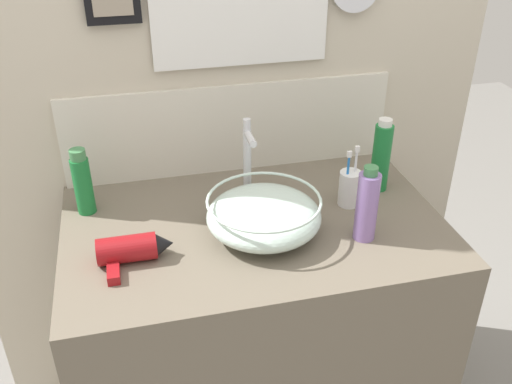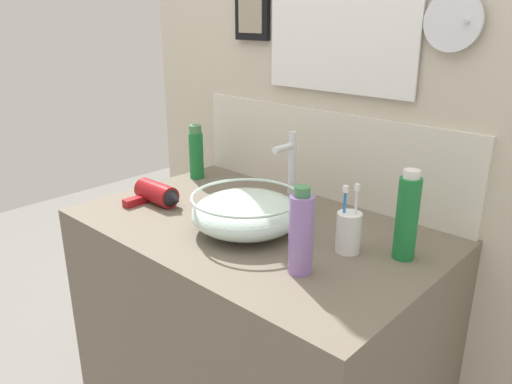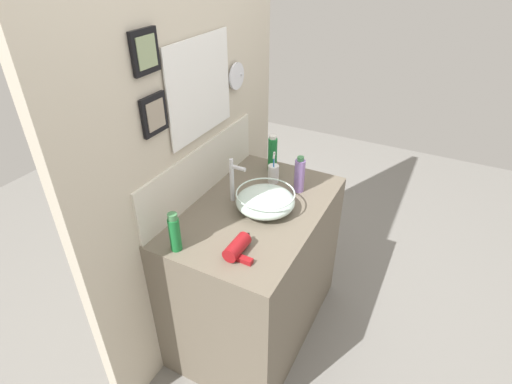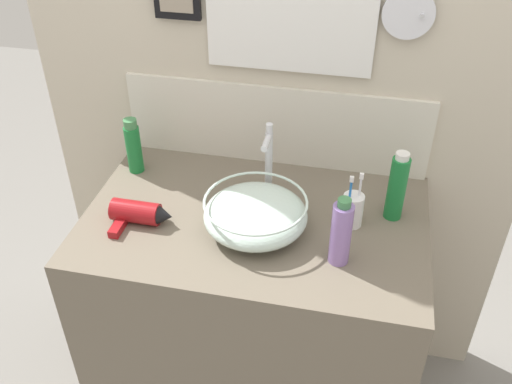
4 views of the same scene
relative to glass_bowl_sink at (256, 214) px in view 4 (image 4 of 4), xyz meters
The scene contains 9 objects.
vanity_counter 0.51m from the glass_bowl_sink, 105.10° to the left, with size 1.04×0.66×0.89m, color #6B6051.
back_panel 0.52m from the glass_bowl_sink, 91.89° to the left, with size 1.65×0.09×2.54m.
glass_bowl_sink is the anchor object (origin of this frame).
faucet 0.21m from the glass_bowl_sink, 90.00° to the left, with size 0.02×0.09×0.25m.
hair_drier 0.35m from the glass_bowl_sink, behind, with size 0.19×0.13×0.07m.
toothbrush_cup 0.29m from the glass_bowl_sink, 17.05° to the left, with size 0.06×0.06×0.18m.
lotion_bottle 0.43m from the glass_bowl_sink, 20.59° to the left, with size 0.05×0.05×0.23m.
soap_dispenser 0.51m from the glass_bowl_sink, 154.52° to the left, with size 0.05×0.05×0.20m.
shampoo_bottle 0.27m from the glass_bowl_sink, 18.07° to the right, with size 0.06×0.06×0.21m.
Camera 4 is at (0.29, -1.32, 1.99)m, focal length 40.00 mm.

